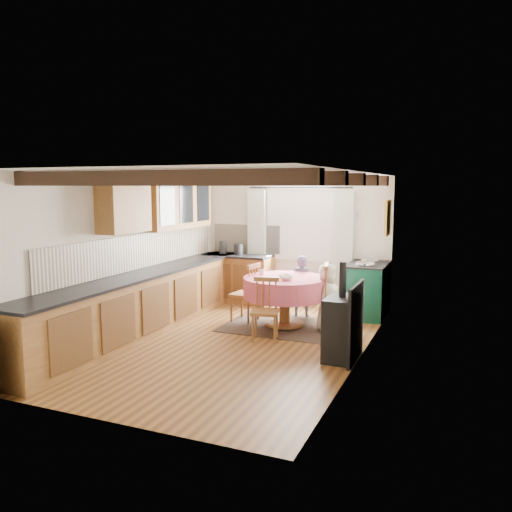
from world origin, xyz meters
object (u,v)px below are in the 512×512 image
at_px(aga_range, 367,289).
at_px(cup, 262,272).
at_px(cast_iron_stove, 342,311).
at_px(child_far, 301,286).
at_px(chair_right, 338,298).
at_px(chair_left, 245,292).
at_px(dining_table, 285,302).
at_px(child_right, 327,297).
at_px(chair_near, 265,310).

distance_m(aga_range, cup, 1.89).
xyz_separation_m(cast_iron_stove, child_far, (-1.14, 1.89, -0.11)).
bearing_deg(cup, chair_right, -3.66).
height_order(aga_range, cast_iron_stove, cast_iron_stove).
bearing_deg(cup, aga_range, 34.84).
height_order(chair_right, child_far, child_far).
distance_m(chair_right, cup, 1.33).
xyz_separation_m(chair_left, chair_right, (1.57, -0.03, 0.04)).
bearing_deg(cup, cast_iron_stove, -38.46).
distance_m(dining_table, cast_iron_stove, 1.70).
distance_m(chair_left, cast_iron_stove, 2.29).
xyz_separation_m(cast_iron_stove, cup, (-1.64, 1.30, 0.20)).
xyz_separation_m(dining_table, cup, (-0.44, 0.11, 0.44)).
relative_size(dining_table, chair_left, 1.35).
bearing_deg(child_right, chair_near, 142.65).
xyz_separation_m(chair_near, cup, (-0.43, 0.93, 0.38)).
bearing_deg(chair_left, dining_table, 91.65).
xyz_separation_m(aga_range, child_right, (-0.41, -1.13, 0.05)).
distance_m(cast_iron_stove, child_right, 1.34).
bearing_deg(dining_table, cast_iron_stove, -44.81).
bearing_deg(child_far, child_right, 124.67).
height_order(dining_table, aga_range, aga_range).
relative_size(chair_right, child_right, 1.01).
bearing_deg(chair_near, child_far, 73.25).
xyz_separation_m(dining_table, child_far, (0.05, 0.71, 0.13)).
distance_m(chair_near, chair_left, 1.13).
relative_size(cast_iron_stove, cup, 13.90).
xyz_separation_m(chair_right, child_far, (-0.80, 0.68, 0.00)).
height_order(chair_left, cup, chair_left).
bearing_deg(chair_right, chair_left, 76.03).
height_order(dining_table, child_far, child_far).
height_order(chair_near, cup, chair_near).
relative_size(dining_table, aga_range, 1.30).
bearing_deg(cup, chair_left, -168.81).
bearing_deg(child_far, chair_left, 31.05).
distance_m(chair_near, aga_range, 2.28).
bearing_deg(cast_iron_stove, child_right, 112.67).
xyz_separation_m(chair_left, cast_iron_stove, (1.91, -1.24, 0.15)).
bearing_deg(chair_right, chair_near, 121.57).
xyz_separation_m(child_right, cup, (-1.12, 0.06, 0.31)).
bearing_deg(aga_range, child_right, -109.84).
bearing_deg(child_far, aga_range, -164.50).
distance_m(dining_table, aga_range, 1.60).
relative_size(chair_right, cup, 11.53).
distance_m(child_right, cup, 1.16).
distance_m(chair_near, child_far, 1.53).
bearing_deg(cup, chair_near, -65.40).
bearing_deg(chair_right, cup, 73.38).
relative_size(aga_range, child_far, 0.96).
xyz_separation_m(chair_right, cast_iron_stove, (0.34, -1.22, 0.11)).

